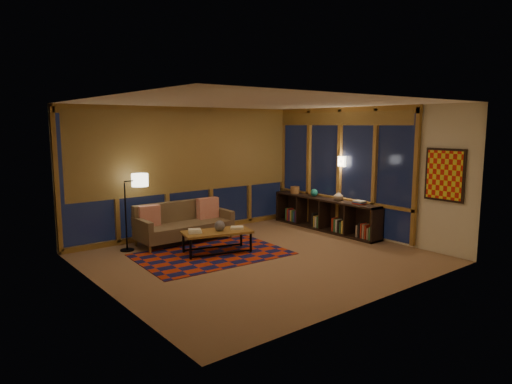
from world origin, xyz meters
TOP-DOWN VIEW (x-y plane):
  - floor at (0.00, 0.00)m, footprint 5.50×5.00m
  - ceiling at (0.00, 0.00)m, footprint 5.50×5.00m
  - walls at (0.00, 0.00)m, footprint 5.51×5.01m
  - window_wall_back at (0.00, 2.43)m, footprint 5.30×0.16m
  - window_wall_right at (2.68, 0.60)m, footprint 0.16×3.70m
  - wall_art at (2.71, -1.85)m, footprint 0.06×0.74m
  - wall_sconce at (2.62, 0.45)m, footprint 0.12×0.18m
  - sofa at (-0.49, 1.80)m, footprint 1.90×0.78m
  - pillow_left at (-1.16, 1.97)m, footprint 0.42×0.18m
  - pillow_right at (0.13, 1.91)m, footprint 0.46×0.16m
  - area_rug at (-0.56, 0.71)m, footprint 2.72×1.90m
  - coffee_table at (-0.43, 0.73)m, footprint 1.34×0.86m
  - book_stack_a at (-0.83, 0.85)m, footprint 0.27×0.25m
  - book_stack_b at (-0.04, 0.64)m, footprint 0.30×0.29m
  - ceramic_pot at (-0.38, 0.71)m, footprint 0.26×0.26m
  - floor_lamp at (-1.65, 1.92)m, footprint 0.52×0.38m
  - bookshelf at (2.49, 0.79)m, footprint 0.40×2.87m
  - basket at (2.47, 1.75)m, footprint 0.25×0.25m
  - teal_bowl at (2.49, 1.14)m, footprint 0.21×0.21m
  - vase at (2.49, 0.41)m, footprint 0.20×0.20m
  - shelf_book_stack at (2.49, -0.16)m, footprint 0.19×0.25m

SIDE VIEW (x-z plane):
  - floor at x=0.00m, z-range -0.01..0.01m
  - area_rug at x=-0.56m, z-range 0.00..0.01m
  - coffee_table at x=-0.43m, z-range 0.00..0.41m
  - bookshelf at x=2.49m, z-range 0.00..0.72m
  - sofa at x=-0.49m, z-range 0.00..0.78m
  - book_stack_b at x=-0.04m, z-range 0.41..0.46m
  - book_stack_a at x=-0.83m, z-range 0.41..0.48m
  - ceramic_pot at x=-0.38m, z-range 0.41..0.61m
  - pillow_left at x=-1.16m, z-range 0.39..0.80m
  - pillow_right at x=0.13m, z-range 0.39..0.85m
  - floor_lamp at x=-1.65m, z-range 0.00..1.43m
  - shelf_book_stack at x=2.49m, z-range 0.72..0.79m
  - basket at x=2.47m, z-range 0.72..0.88m
  - teal_bowl at x=2.49m, z-range 0.72..0.89m
  - vase at x=2.49m, z-range 0.72..0.93m
  - walls at x=0.00m, z-range 0.00..2.70m
  - window_wall_back at x=0.00m, z-range 0.05..2.65m
  - window_wall_right at x=2.68m, z-range 0.05..2.65m
  - wall_art at x=2.71m, z-range 0.98..1.92m
  - wall_sconce at x=2.62m, z-range 1.44..1.66m
  - ceiling at x=0.00m, z-range 2.70..2.71m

